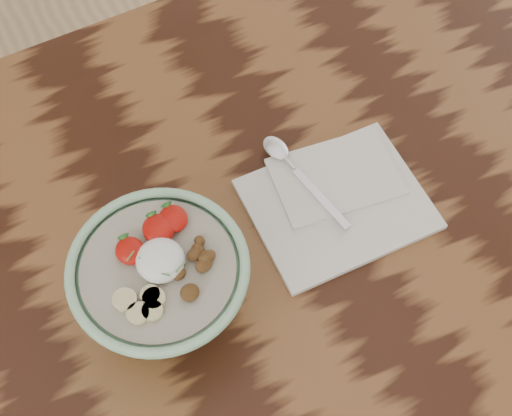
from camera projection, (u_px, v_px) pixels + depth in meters
The scene contains 4 objects.
table at pixel (176, 299), 100.40cm from camera, with size 160.00×90.00×75.00cm.
breakfast_bowl at pixel (162, 283), 83.85cm from camera, with size 20.95×20.95×13.89cm.
napkin at pixel (337, 198), 97.00cm from camera, with size 23.89×20.33×1.42cm.
spoon at pixel (287, 160), 98.56cm from camera, with size 4.92×17.95×0.94cm.
Camera 1 is at (-7.49, -38.87, 159.54)cm, focal length 50.00 mm.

